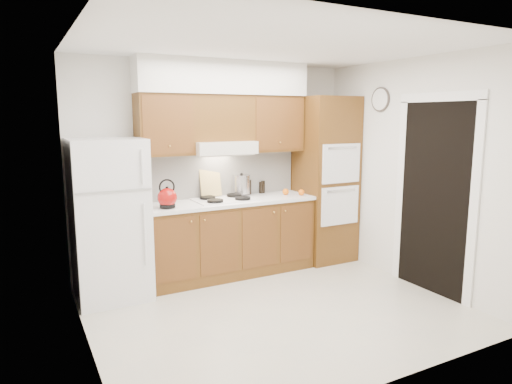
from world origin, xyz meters
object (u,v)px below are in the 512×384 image
(fridge, at_px, (109,220))
(oven_cabinet, at_px, (325,180))
(kettle, at_px, (167,198))
(stock_pot, at_px, (241,185))

(fridge, xyz_separation_m, oven_cabinet, (2.85, 0.03, 0.24))
(kettle, bearing_deg, stock_pot, 36.23)
(oven_cabinet, relative_size, stock_pot, 9.65)
(oven_cabinet, relative_size, kettle, 10.16)
(fridge, xyz_separation_m, stock_pot, (1.70, 0.26, 0.22))
(oven_cabinet, xyz_separation_m, stock_pot, (-1.15, 0.22, -0.02))
(kettle, bearing_deg, oven_cabinet, 21.80)
(stock_pot, bearing_deg, fridge, -171.33)
(oven_cabinet, bearing_deg, kettle, -177.05)
(oven_cabinet, height_order, stock_pot, oven_cabinet)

